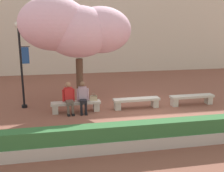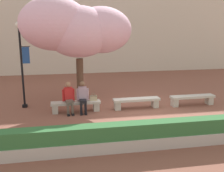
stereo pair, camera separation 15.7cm
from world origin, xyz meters
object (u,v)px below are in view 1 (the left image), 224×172
(handbag, at_px, (94,98))
(stone_bench_near_west, at_px, (136,101))
(person_seated_left, at_px, (69,97))
(person_seated_right, at_px, (83,96))
(stone_bench_west_end, at_px, (76,105))
(stone_bench_center, at_px, (192,98))
(cherry_tree_main, at_px, (77,29))
(lamp_post_with_banner, at_px, (21,57))

(handbag, bearing_deg, stone_bench_near_west, -0.31)
(person_seated_left, height_order, person_seated_right, same)
(stone_bench_west_end, bearing_deg, person_seated_left, -169.37)
(stone_bench_center, bearing_deg, stone_bench_near_west, 180.00)
(handbag, bearing_deg, person_seated_left, -176.46)
(stone_bench_near_west, bearing_deg, stone_bench_west_end, 180.00)
(handbag, bearing_deg, cherry_tree_main, 109.78)
(handbag, xyz_separation_m, lamp_post_with_banner, (-2.93, 1.05, 1.65))
(person_seated_left, height_order, handbag, person_seated_left)
(person_seated_right, bearing_deg, stone_bench_near_west, 1.32)
(stone_bench_near_west, xyz_separation_m, lamp_post_with_banner, (-4.81, 1.06, 1.92))
(stone_bench_west_end, height_order, person_seated_left, person_seated_left)
(person_seated_right, distance_m, cherry_tree_main, 3.06)
(stone_bench_west_end, bearing_deg, lamp_post_with_banner, 154.09)
(lamp_post_with_banner, bearing_deg, cherry_tree_main, 7.62)
(stone_bench_near_west, relative_size, person_seated_right, 1.59)
(stone_bench_center, xyz_separation_m, person_seated_right, (-4.95, -0.05, 0.39))
(stone_bench_center, relative_size, person_seated_right, 1.59)
(person_seated_right, bearing_deg, lamp_post_with_banner, 155.75)
(stone_bench_center, relative_size, person_seated_left, 1.59)
(person_seated_left, distance_m, person_seated_right, 0.57)
(person_seated_left, xyz_separation_m, cherry_tree_main, (0.53, 1.44, 2.69))
(stone_bench_center, bearing_deg, stone_bench_west_end, 180.00)
(person_seated_right, bearing_deg, stone_bench_center, 0.62)
(lamp_post_with_banner, bearing_deg, stone_bench_center, -8.16)
(person_seated_left, distance_m, handbag, 1.03)
(stone_bench_near_west, relative_size, cherry_tree_main, 0.41)
(stone_bench_west_end, bearing_deg, stone_bench_center, 0.00)
(person_seated_right, xyz_separation_m, cherry_tree_main, (-0.05, 1.44, 2.69))
(stone_bench_center, xyz_separation_m, cherry_tree_main, (-4.99, 1.39, 3.08))
(stone_bench_near_west, relative_size, person_seated_left, 1.59)
(stone_bench_west_end, height_order, lamp_post_with_banner, lamp_post_with_banner)
(handbag, relative_size, lamp_post_with_banner, 0.09)
(person_seated_left, bearing_deg, lamp_post_with_banner, 149.66)
(stone_bench_center, height_order, person_seated_left, person_seated_left)
(stone_bench_center, distance_m, lamp_post_with_banner, 7.75)
(stone_bench_near_west, distance_m, stone_bench_center, 2.62)
(handbag, height_order, cherry_tree_main, cherry_tree_main)
(stone_bench_west_end, xyz_separation_m, person_seated_right, (0.29, -0.05, 0.39))
(stone_bench_center, height_order, cherry_tree_main, cherry_tree_main)
(stone_bench_west_end, xyz_separation_m, stone_bench_near_west, (2.62, 0.00, 0.00))
(person_seated_right, distance_m, lamp_post_with_banner, 3.13)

